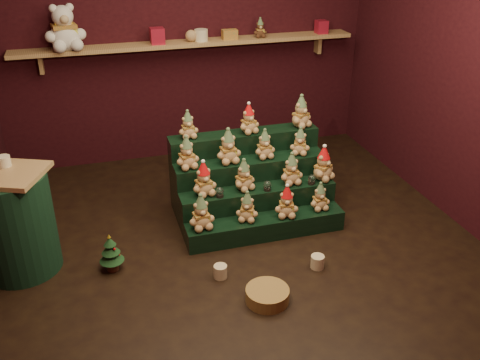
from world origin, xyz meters
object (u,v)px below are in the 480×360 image
object	(u,v)px
snow_globe_b	(267,186)
snow_globe_c	(312,179)
side_table	(15,222)
brown_bear	(260,28)
white_bear	(63,21)
wicker_basket	(267,295)
mug_left	(220,271)
riser_tier_front	(266,227)
mug_right	(317,262)
mini_christmas_tree	(111,253)
snow_globe_a	(220,192)

from	to	relation	value
snow_globe_b	snow_globe_c	distance (m)	0.42
snow_globe_b	side_table	distance (m)	2.06
snow_globe_c	brown_bear	distance (m)	1.93
white_bear	wicker_basket	bearing A→B (deg)	-74.49
snow_globe_b	wicker_basket	size ratio (longest dim) A/B	0.28
side_table	snow_globe_b	bearing A→B (deg)	25.04
snow_globe_b	mug_left	distance (m)	0.93
wicker_basket	riser_tier_front	bearing A→B (deg)	72.08
mug_right	brown_bear	xyz separation A→B (m)	(0.27, 2.35, 1.37)
mini_christmas_tree	white_bear	xyz separation A→B (m)	(-0.15, 1.92, 1.43)
snow_globe_b	mug_right	xyz separation A→B (m)	(0.18, -0.72, -0.35)
mini_christmas_tree	white_bear	size ratio (longest dim) A/B	0.60
mug_left	wicker_basket	bearing A→B (deg)	-54.92
wicker_basket	mini_christmas_tree	bearing A→B (deg)	146.17
side_table	mini_christmas_tree	bearing A→B (deg)	4.93
snow_globe_a	mug_left	size ratio (longest dim) A/B	0.86
mug_right	wicker_basket	world-z (taller)	mug_right
side_table	brown_bear	distance (m)	3.19
riser_tier_front	snow_globe_a	bearing A→B (deg)	156.33
side_table	mug_right	world-z (taller)	side_table
mug_right	brown_bear	distance (m)	2.73
wicker_basket	snow_globe_b	bearing A→B (deg)	71.44
mug_right	wicker_basket	bearing A→B (deg)	-152.26
mug_left	white_bear	xyz separation A→B (m)	(-0.95, 2.26, 1.54)
mug_left	brown_bear	distance (m)	2.84
riser_tier_front	side_table	size ratio (longest dim) A/B	1.64
side_table	mug_left	distance (m)	1.62
side_table	wicker_basket	distance (m)	2.00
mug_left	side_table	bearing A→B (deg)	158.94
side_table	mini_christmas_tree	xyz separation A→B (m)	(0.68, -0.23, -0.26)
mug_right	mug_left	bearing A→B (deg)	172.84
mug_left	brown_bear	bearing A→B (deg)	65.11
white_bear	mini_christmas_tree	bearing A→B (deg)	-94.61
riser_tier_front	snow_globe_b	xyz separation A→B (m)	(0.06, 0.16, 0.32)
mug_right	snow_globe_a	bearing A→B (deg)	130.48
side_table	wicker_basket	bearing A→B (deg)	-4.80
mug_right	riser_tier_front	bearing A→B (deg)	113.91
snow_globe_c	mug_left	bearing A→B (deg)	-148.39
snow_globe_a	snow_globe_b	distance (m)	0.43
snow_globe_a	snow_globe_b	bearing A→B (deg)	0.00
mini_christmas_tree	wicker_basket	distance (m)	1.27
snow_globe_a	mug_left	bearing A→B (deg)	-104.53
snow_globe_b	mug_right	distance (m)	0.82
side_table	mug_left	bearing A→B (deg)	2.51
riser_tier_front	snow_globe_b	distance (m)	0.36
mini_christmas_tree	snow_globe_c	bearing A→B (deg)	8.87
mug_right	snow_globe_c	bearing A→B (deg)	71.88
mini_christmas_tree	mug_left	bearing A→B (deg)	-23.06
riser_tier_front	mini_christmas_tree	bearing A→B (deg)	-174.75
snow_globe_b	mug_right	bearing A→B (deg)	-75.68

